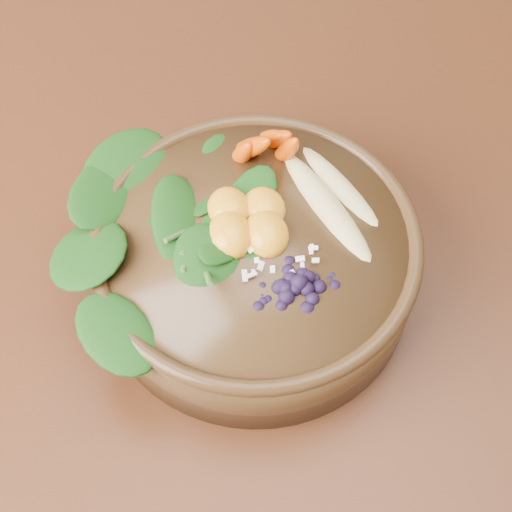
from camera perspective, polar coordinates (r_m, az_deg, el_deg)
ground at (r=1.49m, az=11.41°, el=-12.37°), size 4.00×4.00×0.00m
dining_table at (r=0.92m, az=18.19°, el=2.25°), size 1.60×0.90×0.75m
stoneware_bowl at (r=0.69m, az=0.00°, el=-0.45°), size 0.39×0.39×0.08m
kale_heap at (r=0.66m, az=-6.44°, el=4.76°), size 0.25×0.23×0.05m
carrot_cluster at (r=0.69m, az=0.38°, el=10.37°), size 0.08×0.08×0.08m
banana_halves at (r=0.68m, az=6.26°, el=5.63°), size 0.10×0.18×0.03m
mandarin_cluster at (r=0.65m, az=-0.71°, el=3.59°), size 0.11×0.12×0.03m
blueberry_pile at (r=0.61m, az=3.34°, el=-1.49°), size 0.17×0.14×0.04m
coconut_flakes at (r=0.64m, az=1.14°, el=0.44°), size 0.12×0.10×0.01m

